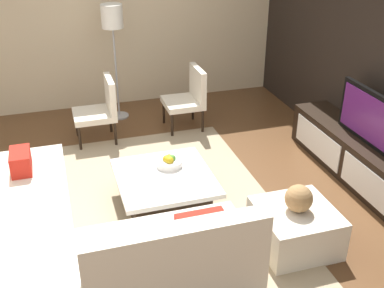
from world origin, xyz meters
name	(u,v)px	position (x,y,z in m)	size (l,w,h in m)	color
ground_plane	(158,213)	(0.00, 0.00, 0.00)	(14.00, 14.00, 0.00)	brown
side_wall_left	(119,14)	(-3.20, 0.20, 1.40)	(0.12, 5.20, 2.80)	beige
area_rug	(156,207)	(-0.10, 0.00, 0.01)	(3.43, 2.47, 0.01)	tan
media_console	(359,159)	(0.00, 2.40, 0.25)	(2.34, 0.49, 0.50)	black
television	(367,116)	(0.00, 2.40, 0.80)	(0.95, 0.06, 0.60)	black
sectional_couch	(70,237)	(0.52, -0.91, 0.29)	(2.50, 2.28, 0.84)	beige
coffee_table	(165,190)	(-0.10, 0.10, 0.20)	(1.03, 0.98, 0.38)	black
accent_chair_near	(101,107)	(-1.89, -0.31, 0.49)	(0.52, 0.54, 0.87)	black
floor_lamp	(113,24)	(-2.59, 0.02, 1.39)	(0.30, 0.30, 1.66)	#A5A5AA
ottoman	(295,228)	(0.88, 1.11, 0.20)	(0.70, 0.70, 0.40)	beige
fruit_bowl	(169,162)	(-0.28, 0.20, 0.43)	(0.28, 0.28, 0.13)	silver
accent_chair_far	(189,95)	(-1.94, 0.92, 0.49)	(0.55, 0.52, 0.87)	black
decorative_ball	(299,198)	(0.88, 1.11, 0.53)	(0.26, 0.26, 0.26)	#997247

